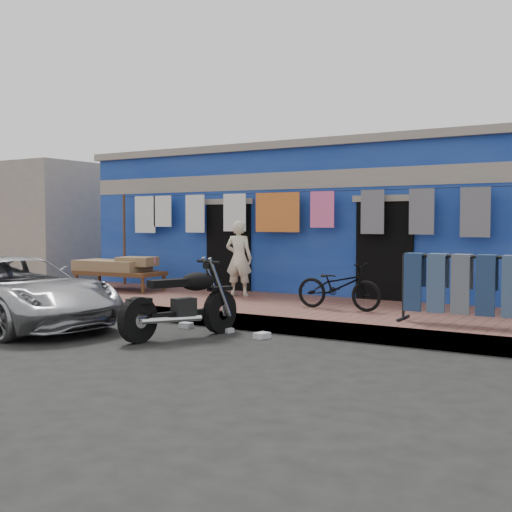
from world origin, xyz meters
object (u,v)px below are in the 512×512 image
(car, at_px, (14,291))
(bicycle, at_px, (339,281))
(jeans_rack, at_px, (474,289))
(seated_person, at_px, (239,258))
(charpoy, at_px, (120,274))
(motorcycle, at_px, (181,300))

(car, height_order, bicycle, bicycle)
(jeans_rack, bearing_deg, seated_person, 164.89)
(bicycle, bearing_deg, charpoy, 86.23)
(charpoy, bearing_deg, seated_person, 7.72)
(charpoy, bearing_deg, motorcycle, -35.95)
(car, distance_m, bicycle, 5.33)
(seated_person, bearing_deg, bicycle, 150.49)
(motorcycle, height_order, jeans_rack, jeans_rack)
(motorcycle, bearing_deg, charpoy, 166.13)
(car, height_order, jeans_rack, jeans_rack)
(jeans_rack, bearing_deg, car, -159.86)
(car, distance_m, seated_person, 4.25)
(car, xyz_separation_m, seated_person, (1.93, 3.77, 0.40))
(seated_person, bearing_deg, car, 51.18)
(car, bearing_deg, bicycle, -48.52)
(motorcycle, bearing_deg, car, -146.48)
(motorcycle, xyz_separation_m, jeans_rack, (3.77, 1.87, 0.20))
(charpoy, bearing_deg, car, -75.42)
(motorcycle, height_order, charpoy, motorcycle)
(car, bearing_deg, jeans_rack, -62.14)
(seated_person, height_order, jeans_rack, seated_person)
(car, distance_m, motorcycle, 3.02)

